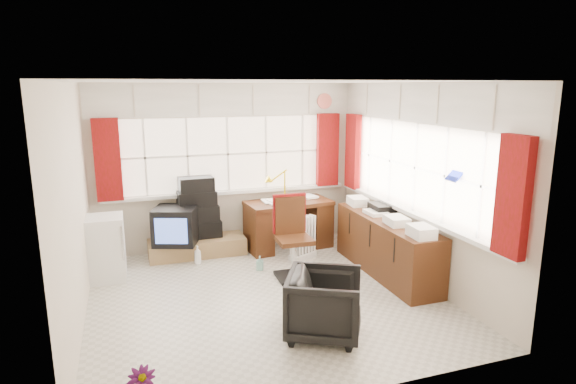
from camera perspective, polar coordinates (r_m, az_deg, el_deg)
name	(u,v)px	position (r m, az deg, el deg)	size (l,w,h in m)	color
ground	(266,297)	(5.87, -2.66, -12.30)	(4.00, 4.00, 0.00)	beige
room_walls	(264,173)	(5.41, -2.82, 2.27)	(4.00, 4.00, 4.00)	beige
window_back	(229,187)	(7.37, -6.98, 0.56)	(3.70, 0.12, 3.60)	#FFE6C9
window_right	(411,207)	(6.34, 14.38, -1.72)	(0.12, 3.70, 3.60)	#FFE6C9
curtains	(311,161)	(6.58, 2.70, 3.71)	(3.83, 3.83, 1.15)	maroon
overhead_cabinets	(314,101)	(6.57, 3.05, 10.66)	(3.98, 3.98, 0.48)	white
desk	(289,222)	(7.40, 0.06, -3.58)	(1.34, 0.75, 0.77)	#4E2612
desk_lamp	(285,179)	(7.34, -0.38, 1.56)	(0.18, 0.16, 0.47)	yellow
task_chair	(292,233)	(6.30, 0.43, -4.93)	(0.47, 0.49, 1.08)	black
office_chair	(324,304)	(4.93, 4.33, -13.14)	(0.71, 0.73, 0.66)	black
radiator	(303,242)	(6.97, 1.77, -5.94)	(0.45, 0.32, 0.63)	white
credenza	(386,245)	(6.54, 11.57, -6.19)	(0.50, 2.00, 0.85)	#4E2612
file_tray	(382,208)	(6.75, 11.08, -1.88)	(0.28, 0.36, 0.12)	black
tv_bench	(197,247)	(7.28, -10.70, -6.41)	(1.40, 0.50, 0.25)	#98714C
crt_tv	(176,226)	(7.03, -13.15, -3.89)	(0.73, 0.69, 0.53)	black
hifi_stack	(197,210)	(7.27, -10.74, -2.06)	(0.68, 0.44, 0.90)	black
mini_fridge	(105,248)	(6.65, -20.90, -6.23)	(0.50, 0.51, 0.84)	white
spray_bottle_a	(198,255)	(6.93, -10.67, -7.33)	(0.10, 0.10, 0.26)	white
spray_bottle_b	(260,263)	(6.63, -3.36, -8.40)	(0.09, 0.09, 0.20)	#7EBDAF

